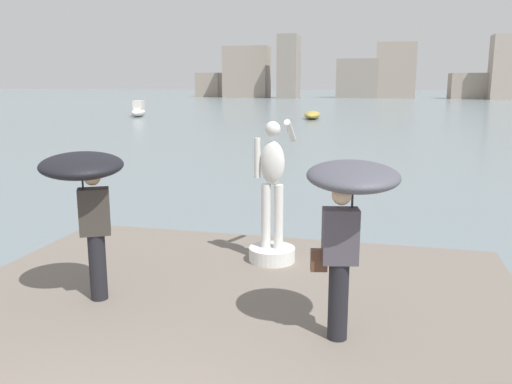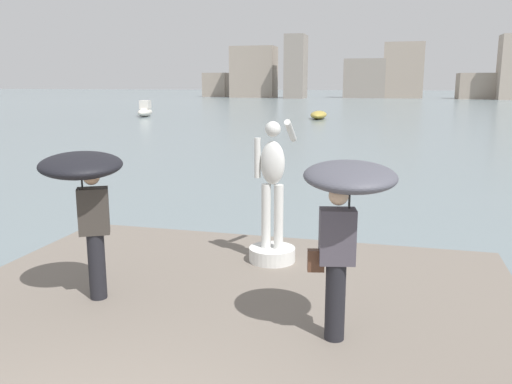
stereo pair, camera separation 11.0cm
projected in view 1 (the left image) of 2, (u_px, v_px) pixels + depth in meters
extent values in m
plane|color=slate|center=(361.00, 124.00, 41.47)|extent=(400.00, 400.00, 0.00)
cylinder|color=silver|center=(272.00, 254.00, 8.44)|extent=(0.73, 0.73, 0.22)
cylinder|color=silver|center=(266.00, 216.00, 8.34)|extent=(0.15, 0.15, 1.02)
cylinder|color=silver|center=(278.00, 217.00, 8.29)|extent=(0.15, 0.15, 1.02)
ellipsoid|color=silver|center=(273.00, 163.00, 8.14)|extent=(0.38, 0.26, 0.68)
sphere|color=silver|center=(273.00, 129.00, 8.04)|extent=(0.24, 0.24, 0.24)
cylinder|color=silver|center=(257.00, 158.00, 8.18)|extent=(0.10, 0.10, 0.62)
cylinder|color=silver|center=(290.00, 131.00, 8.25)|extent=(0.10, 0.59, 0.40)
cylinder|color=black|center=(98.00, 267.00, 6.89)|extent=(0.22, 0.22, 0.88)
cube|color=#38332D|center=(94.00, 212.00, 6.74)|extent=(0.45, 0.39, 0.60)
sphere|color=tan|center=(92.00, 177.00, 6.65)|extent=(0.21, 0.21, 0.21)
cylinder|color=#262626|center=(83.00, 189.00, 6.69)|extent=(0.02, 0.02, 0.47)
ellipsoid|color=black|center=(81.00, 165.00, 6.62)|extent=(1.41, 1.42, 0.38)
cylinder|color=black|center=(338.00, 301.00, 5.81)|extent=(0.22, 0.22, 0.88)
cube|color=#47424C|center=(340.00, 236.00, 5.66)|extent=(0.42, 0.32, 0.60)
sphere|color=beige|center=(342.00, 195.00, 5.57)|extent=(0.21, 0.21, 0.21)
cylinder|color=#262626|center=(352.00, 207.00, 5.63)|extent=(0.02, 0.02, 0.53)
ellipsoid|color=#4C4C56|center=(353.00, 176.00, 5.57)|extent=(1.18, 1.20, 0.36)
cube|color=#513323|center=(319.00, 260.00, 5.74)|extent=(0.20, 0.14, 0.24)
ellipsoid|color=silver|center=(138.00, 112.00, 50.80)|extent=(1.96, 3.73, 0.78)
cube|color=beige|center=(139.00, 105.00, 50.91)|extent=(1.16, 1.51, 0.79)
ellipsoid|color=#B2993D|center=(312.00, 115.00, 47.83)|extent=(1.67, 4.47, 0.69)
cube|color=gray|center=(210.00, 85.00, 122.94)|extent=(5.51, 4.84, 5.40)
cube|color=gray|center=(247.00, 72.00, 116.41)|extent=(9.65, 5.71, 10.93)
cube|color=gray|center=(289.00, 67.00, 110.21)|extent=(4.02, 6.08, 12.86)
cube|color=gray|center=(358.00, 78.00, 114.34)|extent=(8.70, 6.29, 8.16)
cube|color=gray|center=(396.00, 71.00, 112.46)|extent=(8.10, 6.54, 11.42)
cube|color=gray|center=(469.00, 86.00, 107.37)|extent=(7.45, 7.93, 5.07)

